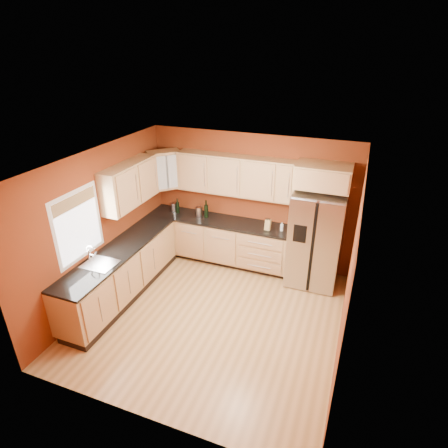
% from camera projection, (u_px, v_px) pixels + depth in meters
% --- Properties ---
extents(floor, '(4.00, 4.00, 0.00)m').
position_uv_depth(floor, '(212.00, 316.00, 6.17)').
color(floor, '#AB7A42').
rests_on(floor, ground).
extents(ceiling, '(4.00, 4.00, 0.00)m').
position_uv_depth(ceiling, '(209.00, 163.00, 5.03)').
color(ceiling, silver).
rests_on(ceiling, wall_back).
extents(wall_back, '(4.00, 0.04, 2.60)m').
position_uv_depth(wall_back, '(250.00, 200.00, 7.28)').
color(wall_back, maroon).
rests_on(wall_back, floor).
extents(wall_front, '(4.00, 0.04, 2.60)m').
position_uv_depth(wall_front, '(137.00, 335.00, 3.92)').
color(wall_front, maroon).
rests_on(wall_front, floor).
extents(wall_left, '(0.04, 4.00, 2.60)m').
position_uv_depth(wall_left, '(100.00, 226.00, 6.24)').
color(wall_left, maroon).
rests_on(wall_left, floor).
extents(wall_right, '(0.04, 4.00, 2.60)m').
position_uv_depth(wall_right, '(350.00, 274.00, 4.96)').
color(wall_right, maroon).
rests_on(wall_right, floor).
extents(base_cabinets_back, '(2.90, 0.60, 0.88)m').
position_uv_depth(base_cabinets_back, '(219.00, 241.00, 7.58)').
color(base_cabinets_back, tan).
rests_on(base_cabinets_back, floor).
extents(base_cabinets_left, '(0.60, 2.80, 0.88)m').
position_uv_depth(base_cabinets_left, '(122.00, 273.00, 6.52)').
color(base_cabinets_left, tan).
rests_on(base_cabinets_left, floor).
extents(countertop_back, '(2.90, 0.62, 0.04)m').
position_uv_depth(countertop_back, '(218.00, 221.00, 7.37)').
color(countertop_back, black).
rests_on(countertop_back, base_cabinets_back).
extents(countertop_left, '(0.62, 2.80, 0.04)m').
position_uv_depth(countertop_left, '(119.00, 250.00, 6.32)').
color(countertop_left, black).
rests_on(countertop_left, base_cabinets_left).
extents(upper_cabinets_back, '(2.30, 0.33, 0.75)m').
position_uv_depth(upper_cabinets_back, '(236.00, 175.00, 7.00)').
color(upper_cabinets_back, tan).
rests_on(upper_cabinets_back, wall_back).
extents(upper_cabinets_left, '(0.33, 1.35, 0.75)m').
position_uv_depth(upper_cabinets_left, '(130.00, 184.00, 6.57)').
color(upper_cabinets_left, tan).
rests_on(upper_cabinets_left, wall_left).
extents(corner_upper_cabinet, '(0.67, 0.67, 0.75)m').
position_uv_depth(corner_upper_cabinet, '(165.00, 170.00, 7.31)').
color(corner_upper_cabinet, tan).
rests_on(corner_upper_cabinet, wall_back).
extents(over_fridge_cabinet, '(0.92, 0.60, 0.40)m').
position_uv_depth(over_fridge_cabinet, '(323.00, 176.00, 6.27)').
color(over_fridge_cabinet, tan).
rests_on(over_fridge_cabinet, wall_back).
extents(refrigerator, '(0.90, 0.75, 1.78)m').
position_uv_depth(refrigerator, '(315.00, 239.00, 6.71)').
color(refrigerator, silver).
rests_on(refrigerator, floor).
extents(window, '(0.03, 0.90, 1.00)m').
position_uv_depth(window, '(78.00, 225.00, 5.71)').
color(window, white).
rests_on(window, wall_left).
extents(sink_faucet, '(0.50, 0.42, 0.30)m').
position_uv_depth(sink_faucet, '(99.00, 256.00, 5.82)').
color(sink_faucet, silver).
rests_on(sink_faucet, countertop_left).
extents(canister_left, '(0.13, 0.13, 0.19)m').
position_uv_depth(canister_left, '(174.00, 207.00, 7.68)').
color(canister_left, silver).
rests_on(canister_left, countertop_back).
extents(canister_right, '(0.15, 0.15, 0.21)m').
position_uv_depth(canister_right, '(199.00, 212.00, 7.44)').
color(canister_right, silver).
rests_on(canister_right, countertop_back).
extents(wine_bottle_a, '(0.10, 0.10, 0.36)m').
position_uv_depth(wine_bottle_a, '(206.00, 209.00, 7.40)').
color(wine_bottle_a, black).
rests_on(wine_bottle_a, countertop_back).
extents(wine_bottle_b, '(0.09, 0.09, 0.31)m').
position_uv_depth(wine_bottle_b, '(178.00, 206.00, 7.61)').
color(wine_bottle_b, black).
rests_on(wine_bottle_b, countertop_back).
extents(knife_block, '(0.11, 0.10, 0.20)m').
position_uv_depth(knife_block, '(268.00, 225.00, 6.93)').
color(knife_block, tan).
rests_on(knife_block, countertop_back).
extents(soap_dispenser, '(0.07, 0.07, 0.17)m').
position_uv_depth(soap_dispenser, '(282.00, 227.00, 6.90)').
color(soap_dispenser, white).
rests_on(soap_dispenser, countertop_back).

